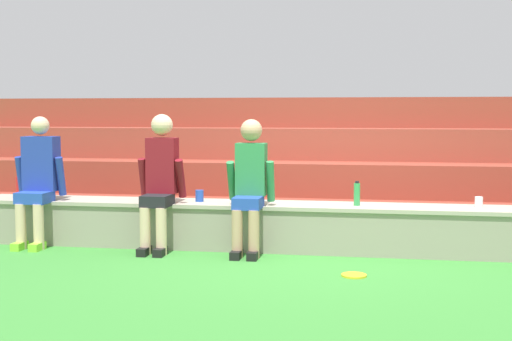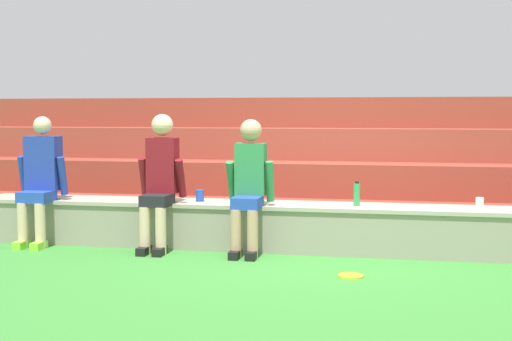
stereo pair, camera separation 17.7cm
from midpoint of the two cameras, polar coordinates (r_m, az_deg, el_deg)
The scene contains 11 objects.
ground_plane at distance 7.05m, azimuth 3.42°, elevation -7.01°, with size 80.00×80.00×0.00m, color #388433.
stone_seating_wall at distance 7.26m, azimuth 3.67°, elevation -4.58°, with size 7.31×0.57×0.49m.
brick_bleachers at distance 9.16m, azimuth 5.03°, elevation -0.38°, with size 9.95×2.33×1.65m.
person_far_left at distance 7.83m, azimuth -18.19°, elevation -0.57°, with size 0.55×0.54×1.40m.
person_left_of_center at distance 7.27m, azimuth -8.65°, elevation -0.64°, with size 0.49×0.59×1.43m.
person_center at distance 7.02m, azimuth -1.25°, elevation -1.01°, with size 0.49×0.59×1.38m.
water_bottle_near_left at distance 8.26m, azimuth -19.57°, elevation -1.27°, with size 0.08×0.08×0.25m.
water_bottle_near_right at distance 7.15m, azimuth 7.64°, elevation -1.94°, with size 0.07×0.07×0.25m.
plastic_cup_left_end at distance 7.29m, azimuth 17.28°, elevation -2.51°, with size 0.08×0.08×0.11m, color white.
plastic_cup_middle at distance 7.44m, azimuth -5.37°, elevation -2.10°, with size 0.09×0.09×0.12m, color blue.
frisbee at distance 6.21m, azimuth 7.29°, elevation -8.59°, with size 0.22×0.22×0.02m, color yellow.
Camera 1 is at (0.69, -6.87, 1.44)m, focal length 48.38 mm.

